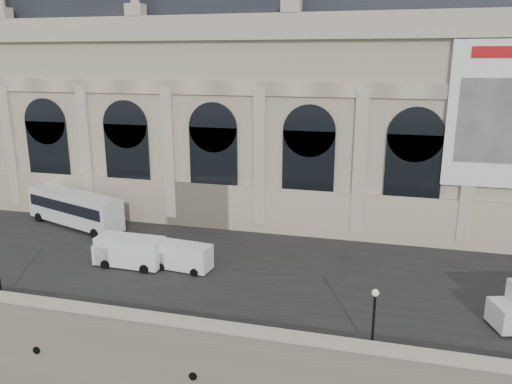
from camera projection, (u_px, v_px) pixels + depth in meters
The scene contains 8 objects.
quay at pixel (277, 221), 66.25m from camera, with size 160.00×70.00×6.00m, color gray.
street at pixel (228, 259), 45.84m from camera, with size 160.00×24.00×0.06m, color #2D2D2D.
parapet at pixel (167, 326), 33.17m from camera, with size 160.00×1.40×1.21m.
museum at pixel (222, 94), 59.51m from camera, with size 69.00×18.70×29.10m.
bus_left at pixel (75, 208), 54.22m from camera, with size 13.07×6.86×3.82m.
van_b at pixel (179, 256), 43.49m from camera, with size 5.45×2.62×2.34m.
van_c at pixel (127, 251), 44.08m from camera, with size 6.16×2.65×2.72m.
lamp_right at pixel (373, 322), 30.62m from camera, with size 0.45×0.45×4.40m.
Camera 1 is at (13.24, -26.65, 23.87)m, focal length 35.00 mm.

